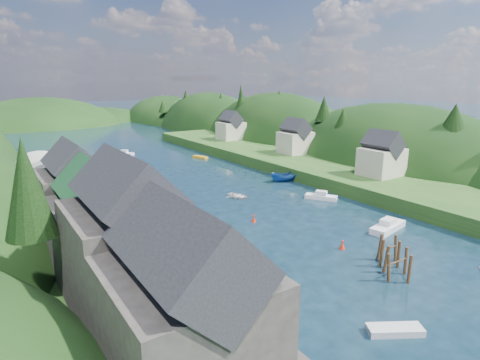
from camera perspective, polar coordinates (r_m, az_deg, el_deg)
ground at (r=83.37m, az=-8.38°, el=0.44°), size 600.00×600.00×0.00m
hillside_right at (r=129.20m, az=5.13°, el=2.08°), size 36.00×245.56×48.00m
far_hills at (r=202.92m, az=-23.19°, el=4.45°), size 103.00×68.00×44.00m
hill_trees at (r=95.27m, az=-12.33°, el=8.82°), size 90.37×146.70×12.69m
quay_left at (r=48.39m, az=-19.05°, el=-9.29°), size 12.00×110.00×2.00m
terrace_left_grass at (r=47.32m, az=-27.40°, el=-10.37°), size 12.00×110.00×2.50m
quayside_buildings at (r=33.41m, az=-17.13°, el=-8.56°), size 8.00×35.84×12.90m
boat_sheds at (r=64.63m, az=-25.43°, el=-0.04°), size 7.00×21.00×7.50m
terrace_right at (r=88.69m, az=9.22°, el=2.03°), size 16.00×120.00×2.40m
right_bank_cottages at (r=95.95m, az=7.29°, el=5.84°), size 9.00×59.24×8.41m
piling_cluster_near at (r=44.43m, az=21.47°, el=-11.38°), size 3.29×3.06×3.54m
piling_cluster_far at (r=47.21m, az=20.38°, el=-9.68°), size 2.89×2.73×3.64m
channel_buoy_near at (r=49.66m, az=14.34°, el=-8.97°), size 0.70×0.70×1.10m
channel_buoy_far at (r=56.85m, az=1.97°, el=-5.50°), size 0.70×0.70×1.10m
moored_boats at (r=57.94m, az=5.65°, el=-5.00°), size 36.74×100.88×2.12m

